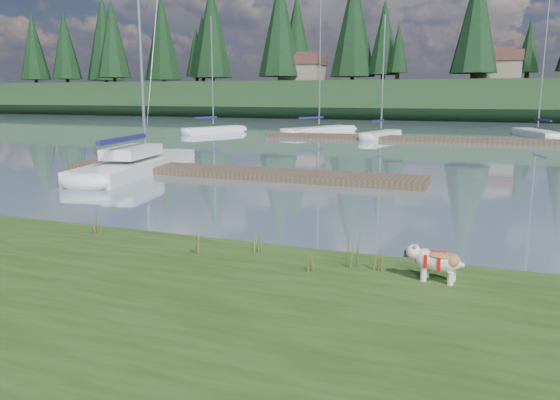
% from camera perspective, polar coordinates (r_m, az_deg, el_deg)
% --- Properties ---
extents(ground, '(200.00, 200.00, 0.00)m').
position_cam_1_polar(ground, '(42.23, 12.98, 6.10)').
color(ground, gray).
rests_on(ground, ground).
extents(bank, '(60.00, 9.00, 0.35)m').
position_cam_1_polar(bank, '(8.96, -24.80, -11.25)').
color(bank, '#2D4C1B').
rests_on(bank, ground).
extents(ridge, '(200.00, 20.00, 5.00)m').
position_cam_1_polar(ridge, '(84.87, 17.47, 9.90)').
color(ridge, '#1A3318').
rests_on(ridge, ground).
extents(bulldog, '(0.96, 0.45, 0.57)m').
position_cam_1_polar(bulldog, '(9.47, 16.09, -6.05)').
color(bulldog, silver).
rests_on(bulldog, bank).
extents(sailboat_main, '(3.91, 10.51, 14.69)m').
position_cam_1_polar(sailboat_main, '(25.86, -13.91, 4.04)').
color(sailboat_main, white).
rests_on(sailboat_main, ground).
extents(dock_near, '(16.00, 2.00, 0.30)m').
position_cam_1_polar(dock_near, '(23.24, -4.81, 2.90)').
color(dock_near, '#4C3D2C').
rests_on(dock_near, ground).
extents(dock_far, '(26.00, 2.20, 0.30)m').
position_cam_1_polar(dock_far, '(41.97, 15.70, 6.15)').
color(dock_far, '#4C3D2C').
rests_on(dock_far, ground).
extents(sailboat_bg_0, '(3.86, 6.83, 10.05)m').
position_cam_1_polar(sailboat_bg_0, '(49.33, -6.42, 7.36)').
color(sailboat_bg_0, white).
rests_on(sailboat_bg_0, ground).
extents(sailboat_bg_1, '(5.15, 9.06, 13.42)m').
position_cam_1_polar(sailboat_bg_1, '(49.08, 4.70, 7.37)').
color(sailboat_bg_1, white).
rests_on(sailboat_bg_1, ground).
extents(sailboat_bg_2, '(2.47, 6.21, 9.36)m').
position_cam_1_polar(sailboat_bg_2, '(43.86, 10.78, 6.80)').
color(sailboat_bg_2, white).
rests_on(sailboat_bg_2, ground).
extents(sailboat_bg_3, '(3.90, 7.99, 11.62)m').
position_cam_1_polar(sailboat_bg_3, '(49.17, 25.00, 6.39)').
color(sailboat_bg_3, white).
rests_on(sailboat_bg_3, ground).
extents(weed_0, '(0.17, 0.14, 0.63)m').
position_cam_1_polar(weed_0, '(10.74, -8.74, -4.23)').
color(weed_0, '#475B23').
rests_on(weed_0, bank).
extents(weed_1, '(0.17, 0.14, 0.54)m').
position_cam_1_polar(weed_1, '(10.71, -2.21, -4.38)').
color(weed_1, '#475B23').
rests_on(weed_1, bank).
extents(weed_2, '(0.17, 0.14, 0.77)m').
position_cam_1_polar(weed_2, '(9.91, 7.75, -5.17)').
color(weed_2, '#475B23').
rests_on(weed_2, bank).
extents(weed_3, '(0.17, 0.14, 0.62)m').
position_cam_1_polar(weed_3, '(12.75, -18.57, -2.28)').
color(weed_3, '#475B23').
rests_on(weed_3, bank).
extents(weed_4, '(0.17, 0.14, 0.38)m').
position_cam_1_polar(weed_4, '(9.67, 3.16, -6.50)').
color(weed_4, '#475B23').
rests_on(weed_4, bank).
extents(weed_5, '(0.17, 0.14, 0.67)m').
position_cam_1_polar(weed_5, '(9.77, 10.54, -5.73)').
color(weed_5, '#475B23').
rests_on(weed_5, bank).
extents(mud_lip, '(60.00, 0.50, 0.14)m').
position_cam_1_polar(mud_lip, '(12.25, -9.83, -5.00)').
color(mud_lip, '#33281C').
rests_on(mud_lip, ground).
extents(conifer_0, '(5.72, 5.72, 14.15)m').
position_cam_1_polar(conifer_0, '(100.05, -17.10, 15.84)').
color(conifer_0, '#382619').
rests_on(conifer_0, ridge).
extents(conifer_1, '(4.40, 4.40, 11.30)m').
position_cam_1_polar(conifer_1, '(94.98, -8.10, 15.67)').
color(conifer_1, '#382619').
rests_on(conifer_1, ridge).
extents(conifer_2, '(6.60, 6.60, 16.05)m').
position_cam_1_polar(conifer_2, '(86.12, -0.00, 17.77)').
color(conifer_2, '#382619').
rests_on(conifer_2, ridge).
extents(conifer_3, '(4.84, 4.84, 12.25)m').
position_cam_1_polar(conifer_3, '(85.59, 10.83, 16.41)').
color(conifer_3, '#382619').
rests_on(conifer_3, ridge).
extents(conifer_4, '(6.16, 6.16, 15.10)m').
position_cam_1_polar(conifer_4, '(78.30, 19.84, 17.49)').
color(conifer_4, '#382619').
rests_on(conifer_4, ridge).
extents(house_0, '(6.30, 5.30, 4.65)m').
position_cam_1_polar(house_0, '(86.45, 2.40, 13.59)').
color(house_0, gray).
rests_on(house_0, ridge).
extents(house_1, '(6.30, 5.30, 4.65)m').
position_cam_1_polar(house_1, '(82.73, 21.81, 12.96)').
color(house_1, gray).
rests_on(house_1, ridge).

